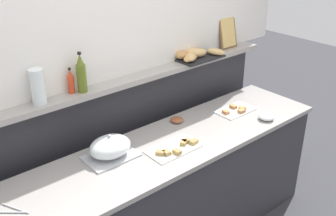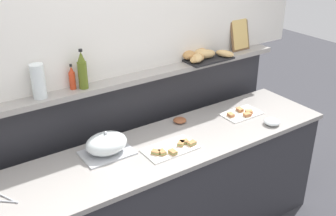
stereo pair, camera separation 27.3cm
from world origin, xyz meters
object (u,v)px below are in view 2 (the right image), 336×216
at_px(serving_cloche, 107,144).
at_px(hot_sauce_bottle, 72,78).
at_px(water_carafe, 38,81).
at_px(condiment_bowl_teal, 180,120).
at_px(glass_bowl_large, 272,122).
at_px(sandwich_platter_rear, 241,113).
at_px(bread_basket, 203,56).
at_px(olive_oil_bottle, 82,71).
at_px(serving_tongs, 5,200).
at_px(sandwich_platter_side, 172,148).
at_px(framed_picture, 240,34).

distance_m(serving_cloche, hot_sauce_bottle, 0.50).
height_order(serving_cloche, water_carafe, water_carafe).
bearing_deg(condiment_bowl_teal, glass_bowl_large, -37.09).
height_order(sandwich_platter_rear, bread_basket, bread_basket).
bearing_deg(olive_oil_bottle, glass_bowl_large, -26.75).
xyz_separation_m(sandwich_platter_rear, condiment_bowl_teal, (-0.49, 0.17, 0.01)).
xyz_separation_m(serving_cloche, serving_tongs, (-0.69, -0.12, -0.07)).
distance_m(serving_tongs, olive_oil_bottle, 0.94).
xyz_separation_m(sandwich_platter_rear, serving_tongs, (-1.84, -0.04, -0.00)).
bearing_deg(serving_tongs, sandwich_platter_side, -4.32).
height_order(bread_basket, water_carafe, water_carafe).
relative_size(olive_oil_bottle, bread_basket, 0.64).
relative_size(sandwich_platter_rear, bread_basket, 0.74).
bearing_deg(bread_basket, glass_bowl_large, -72.73).
bearing_deg(olive_oil_bottle, sandwich_platter_side, -51.58).
distance_m(sandwich_platter_side, bread_basket, 0.91).
distance_m(sandwich_platter_rear, hot_sauce_bottle, 1.36).
bearing_deg(condiment_bowl_teal, bread_basket, 28.82).
xyz_separation_m(serving_cloche, condiment_bowl_teal, (0.67, 0.09, -0.06)).
xyz_separation_m(framed_picture, water_carafe, (-1.77, -0.04, -0.02)).
xyz_separation_m(glass_bowl_large, olive_oil_bottle, (-1.23, 0.62, 0.48)).
bearing_deg(serving_cloche, sandwich_platter_side, -27.44).
relative_size(glass_bowl_large, serving_tongs, 0.72).
xyz_separation_m(sandwich_platter_side, condiment_bowl_teal, (0.28, 0.29, 0.01)).
relative_size(glass_bowl_large, olive_oil_bottle, 0.45).
bearing_deg(sandwich_platter_rear, framed_picture, 52.20).
bearing_deg(sandwich_platter_side, serving_cloche, 152.56).
distance_m(glass_bowl_large, bread_basket, 0.76).
height_order(olive_oil_bottle, water_carafe, olive_oil_bottle).
bearing_deg(hot_sauce_bottle, glass_bowl_large, -26.68).
xyz_separation_m(glass_bowl_large, condiment_bowl_teal, (-0.56, 0.42, -0.00)).
xyz_separation_m(serving_tongs, framed_picture, (2.17, 0.46, 0.51)).
bearing_deg(sandwich_platter_side, bread_basket, 37.46).
relative_size(hot_sauce_bottle, water_carafe, 0.78).
distance_m(sandwich_platter_side, serving_cloche, 0.44).
relative_size(sandwich_platter_rear, olive_oil_bottle, 1.15).
xyz_separation_m(sandwich_platter_side, glass_bowl_large, (0.84, -0.13, 0.01)).
bearing_deg(sandwich_platter_side, water_carafe, 143.79).
distance_m(glass_bowl_large, olive_oil_bottle, 1.46).
relative_size(sandwich_platter_rear, glass_bowl_large, 2.57).
xyz_separation_m(sandwich_platter_rear, framed_picture, (0.32, 0.41, 0.50)).
height_order(bread_basket, framed_picture, framed_picture).
bearing_deg(framed_picture, serving_tongs, -168.05).
relative_size(glass_bowl_large, hot_sauce_bottle, 0.70).
distance_m(bread_basket, framed_picture, 0.46).
height_order(framed_picture, water_carafe, framed_picture).
bearing_deg(sandwich_platter_side, hot_sauce_bottle, 131.05).
bearing_deg(condiment_bowl_teal, olive_oil_bottle, 163.62).
bearing_deg(glass_bowl_large, framed_picture, 69.58).
relative_size(sandwich_platter_side, glass_bowl_large, 3.01).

